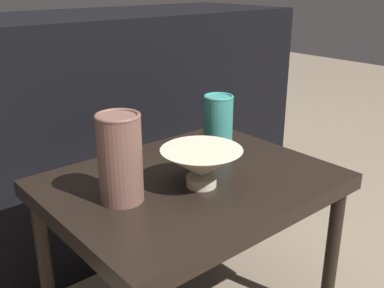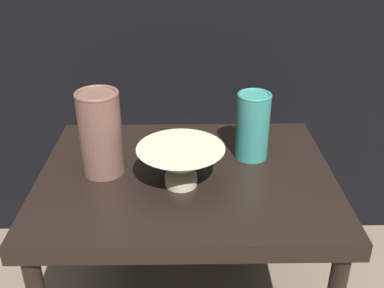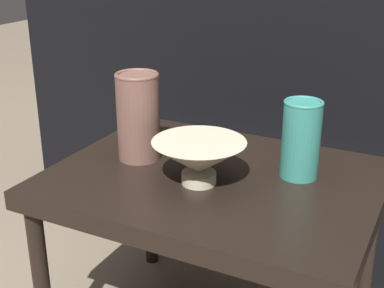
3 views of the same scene
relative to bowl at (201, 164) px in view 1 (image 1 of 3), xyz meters
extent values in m
cube|color=black|center=(0.01, 0.05, -0.08)|extent=(0.67, 0.52, 0.04)
cylinder|color=black|center=(0.31, -0.17, -0.29)|extent=(0.04, 0.04, 0.40)
cylinder|color=black|center=(-0.29, 0.28, -0.29)|extent=(0.04, 0.04, 0.40)
cylinder|color=black|center=(0.31, 0.28, -0.29)|extent=(0.04, 0.04, 0.40)
cube|color=black|center=(0.01, 0.66, -0.10)|extent=(1.63, 0.50, 0.78)
cylinder|color=beige|center=(0.00, 0.00, -0.04)|extent=(0.07, 0.07, 0.02)
cone|color=beige|center=(0.00, 0.00, 0.00)|extent=(0.19, 0.19, 0.07)
cylinder|color=brown|center=(-0.18, 0.06, 0.04)|extent=(0.09, 0.09, 0.19)
torus|color=brown|center=(-0.18, 0.06, 0.14)|extent=(0.10, 0.10, 0.01)
cylinder|color=teal|center=(0.17, 0.12, 0.02)|extent=(0.08, 0.08, 0.16)
torus|color=teal|center=(0.17, 0.12, 0.10)|extent=(0.08, 0.08, 0.01)
camera|label=1|loc=(-0.63, -0.71, 0.40)|focal=42.00mm
camera|label=2|loc=(0.01, -0.83, 0.48)|focal=42.00mm
camera|label=3|loc=(0.43, -0.88, 0.42)|focal=50.00mm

